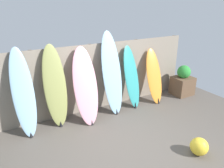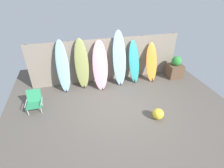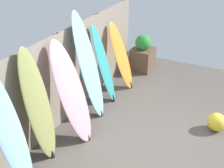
% 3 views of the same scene
% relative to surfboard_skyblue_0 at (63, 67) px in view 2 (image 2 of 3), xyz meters
% --- Properties ---
extents(ground, '(7.68, 7.68, 0.00)m').
position_rel_surfboard_skyblue_0_xyz_m(ground, '(1.75, -1.65, -0.96)').
color(ground, '#5B544C').
extents(fence_back, '(6.08, 0.11, 1.80)m').
position_rel_surfboard_skyblue_0_xyz_m(fence_back, '(1.75, 0.36, -0.06)').
color(fence_back, gray).
rests_on(fence_back, ground).
extents(surfboard_skyblue_0, '(0.46, 0.55, 1.94)m').
position_rel_surfboard_skyblue_0_xyz_m(surfboard_skyblue_0, '(0.00, 0.00, 0.00)').
color(surfboard_skyblue_0, '#8CB7D6').
rests_on(surfboard_skyblue_0, ground).
extents(surfboard_olive_1, '(0.53, 0.44, 1.94)m').
position_rel_surfboard_skyblue_0_xyz_m(surfboard_olive_1, '(0.70, 0.06, 0.00)').
color(surfboard_olive_1, olive).
rests_on(surfboard_olive_1, ground).
extents(surfboard_pink_2, '(0.65, 0.77, 1.83)m').
position_rel_surfboard_skyblue_0_xyz_m(surfboard_pink_2, '(1.38, -0.12, -0.05)').
color(surfboard_pink_2, pink).
rests_on(surfboard_pink_2, ground).
extents(surfboard_skyblue_3, '(0.54, 0.61, 2.13)m').
position_rel_surfboard_skyblue_0_xyz_m(surfboard_skyblue_3, '(2.18, 0.00, 0.09)').
color(surfboard_skyblue_3, '#8CB7D6').
rests_on(surfboard_skyblue_3, ground).
extents(surfboard_teal_4, '(0.51, 0.58, 1.70)m').
position_rel_surfboard_skyblue_0_xyz_m(surfboard_teal_4, '(2.81, 0.01, -0.13)').
color(surfboard_teal_4, teal).
rests_on(surfboard_teal_4, ground).
extents(surfboard_orange_5, '(0.53, 0.67, 1.54)m').
position_rel_surfboard_skyblue_0_xyz_m(surfboard_orange_5, '(3.56, -0.05, -0.20)').
color(surfboard_orange_5, orange).
rests_on(surfboard_orange_5, ground).
extents(beach_chair, '(0.50, 0.56, 0.65)m').
position_rel_surfboard_skyblue_0_xyz_m(beach_chair, '(-1.02, -0.98, -0.63)').
color(beach_chair, silver).
rests_on(beach_chair, ground).
extents(planter_box, '(0.61, 0.55, 0.96)m').
position_rel_surfboard_skyblue_0_xyz_m(planter_box, '(4.66, -0.15, -0.55)').
color(planter_box, brown).
rests_on(planter_box, ground).
extents(beach_ball, '(0.35, 0.35, 0.35)m').
position_rel_surfboard_skyblue_0_xyz_m(beach_ball, '(2.74, -2.43, -0.78)').
color(beach_ball, yellow).
rests_on(beach_ball, ground).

